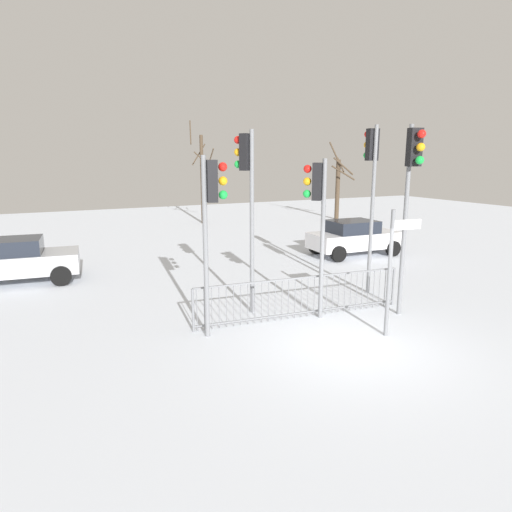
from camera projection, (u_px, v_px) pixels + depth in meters
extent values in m
plane|color=silver|center=(348.00, 345.00, 9.88)|extent=(60.00, 60.00, 0.00)
cylinder|color=slate|center=(252.00, 224.00, 11.48)|extent=(0.11, 0.11, 4.71)
cube|color=black|center=(246.00, 152.00, 11.19)|extent=(0.39, 0.35, 0.90)
sphere|color=red|center=(238.00, 140.00, 11.25)|extent=(0.20, 0.20, 0.20)
sphere|color=orange|center=(238.00, 152.00, 11.32)|extent=(0.20, 0.20, 0.20)
sphere|color=green|center=(238.00, 164.00, 11.38)|extent=(0.20, 0.20, 0.20)
cylinder|color=slate|center=(206.00, 249.00, 9.93)|extent=(0.11, 0.11, 4.08)
cube|color=black|center=(212.00, 181.00, 9.66)|extent=(0.27, 0.35, 0.90)
sphere|color=red|center=(223.00, 167.00, 9.66)|extent=(0.20, 0.20, 0.20)
sphere|color=orange|center=(223.00, 181.00, 9.73)|extent=(0.20, 0.20, 0.20)
sphere|color=green|center=(223.00, 195.00, 9.79)|extent=(0.20, 0.20, 0.20)
cylinder|color=slate|center=(372.00, 212.00, 13.20)|extent=(0.11, 0.11, 4.94)
cube|color=black|center=(372.00, 145.00, 12.94)|extent=(0.34, 0.24, 0.90)
sphere|color=red|center=(368.00, 134.00, 13.10)|extent=(0.20, 0.20, 0.20)
sphere|color=orange|center=(367.00, 145.00, 13.17)|extent=(0.20, 0.20, 0.20)
sphere|color=green|center=(367.00, 155.00, 13.23)|extent=(0.20, 0.20, 0.20)
cylinder|color=slate|center=(405.00, 223.00, 11.33)|extent=(0.11, 0.11, 4.82)
cube|color=black|center=(414.00, 147.00, 10.78)|extent=(0.35, 0.27, 0.90)
sphere|color=red|center=(422.00, 134.00, 10.48)|extent=(0.20, 0.20, 0.20)
sphere|color=orange|center=(421.00, 147.00, 10.54)|extent=(0.20, 0.20, 0.20)
sphere|color=green|center=(420.00, 160.00, 10.61)|extent=(0.20, 0.20, 0.20)
cylinder|color=slate|center=(322.00, 241.00, 11.15)|extent=(0.11, 0.11, 4.01)
cube|color=black|center=(317.00, 182.00, 10.88)|extent=(0.38, 0.39, 0.90)
sphere|color=red|center=(308.00, 169.00, 10.88)|extent=(0.20, 0.20, 0.20)
sphere|color=orange|center=(307.00, 181.00, 10.95)|extent=(0.20, 0.20, 0.20)
sphere|color=green|center=(307.00, 194.00, 11.01)|extent=(0.20, 0.20, 0.20)
cylinder|color=slate|center=(389.00, 274.00, 10.09)|extent=(0.09, 0.09, 2.92)
cube|color=white|center=(408.00, 224.00, 9.99)|extent=(0.70, 0.11, 0.22)
cube|color=slate|center=(302.00, 278.00, 11.37)|extent=(5.62, 0.55, 0.04)
cube|color=slate|center=(301.00, 313.00, 11.57)|extent=(5.62, 0.55, 0.04)
cylinder|color=slate|center=(197.00, 310.00, 10.54)|extent=(0.02, 0.02, 1.05)
cylinder|color=slate|center=(204.00, 309.00, 10.61)|extent=(0.02, 0.02, 1.05)
cylinder|color=slate|center=(212.00, 308.00, 10.67)|extent=(0.02, 0.02, 1.05)
cylinder|color=slate|center=(219.00, 307.00, 10.73)|extent=(0.02, 0.02, 1.05)
cylinder|color=slate|center=(227.00, 307.00, 10.79)|extent=(0.02, 0.02, 1.05)
cylinder|color=slate|center=(234.00, 306.00, 10.86)|extent=(0.02, 0.02, 1.05)
cylinder|color=slate|center=(241.00, 305.00, 10.92)|extent=(0.02, 0.02, 1.05)
cylinder|color=slate|center=(248.00, 304.00, 10.98)|extent=(0.02, 0.02, 1.05)
cylinder|color=slate|center=(255.00, 303.00, 11.05)|extent=(0.02, 0.02, 1.05)
cylinder|color=slate|center=(262.00, 302.00, 11.11)|extent=(0.02, 0.02, 1.05)
cylinder|color=slate|center=(269.00, 302.00, 11.17)|extent=(0.02, 0.02, 1.05)
cylinder|color=slate|center=(275.00, 301.00, 11.23)|extent=(0.02, 0.02, 1.05)
cylinder|color=slate|center=(282.00, 300.00, 11.30)|extent=(0.02, 0.02, 1.05)
cylinder|color=slate|center=(289.00, 299.00, 11.36)|extent=(0.02, 0.02, 1.05)
cylinder|color=slate|center=(295.00, 298.00, 11.42)|extent=(0.02, 0.02, 1.05)
cylinder|color=slate|center=(302.00, 298.00, 11.48)|extent=(0.02, 0.02, 1.05)
cylinder|color=slate|center=(308.00, 297.00, 11.55)|extent=(0.02, 0.02, 1.05)
cylinder|color=slate|center=(314.00, 296.00, 11.61)|extent=(0.02, 0.02, 1.05)
cylinder|color=slate|center=(320.00, 295.00, 11.67)|extent=(0.02, 0.02, 1.05)
cylinder|color=slate|center=(327.00, 295.00, 11.74)|extent=(0.02, 0.02, 1.05)
cylinder|color=slate|center=(333.00, 294.00, 11.80)|extent=(0.02, 0.02, 1.05)
cylinder|color=slate|center=(339.00, 293.00, 11.86)|extent=(0.02, 0.02, 1.05)
cylinder|color=slate|center=(345.00, 292.00, 11.92)|extent=(0.02, 0.02, 1.05)
cylinder|color=slate|center=(351.00, 292.00, 11.99)|extent=(0.02, 0.02, 1.05)
cylinder|color=slate|center=(357.00, 291.00, 12.05)|extent=(0.02, 0.02, 1.05)
cylinder|color=slate|center=(362.00, 290.00, 12.11)|extent=(0.02, 0.02, 1.05)
cylinder|color=slate|center=(368.00, 290.00, 12.17)|extent=(0.02, 0.02, 1.05)
cylinder|color=slate|center=(374.00, 289.00, 12.24)|extent=(0.02, 0.02, 1.05)
cylinder|color=slate|center=(379.00, 288.00, 12.30)|extent=(0.02, 0.02, 1.05)
cylinder|color=slate|center=(385.00, 288.00, 12.36)|extent=(0.02, 0.02, 1.05)
cylinder|color=slate|center=(390.00, 287.00, 12.43)|extent=(0.02, 0.02, 1.05)
cylinder|color=slate|center=(193.00, 311.00, 10.51)|extent=(0.06, 0.06, 1.05)
cylinder|color=slate|center=(393.00, 287.00, 12.46)|extent=(0.06, 0.06, 1.05)
cube|color=#B2B5BA|center=(17.00, 264.00, 14.66)|extent=(3.95, 2.07, 0.65)
cube|color=#1E232D|center=(10.00, 247.00, 14.49)|extent=(2.04, 1.68, 0.55)
cylinder|color=black|center=(64.00, 264.00, 15.96)|extent=(0.66, 0.28, 0.64)
cylinder|color=black|center=(61.00, 276.00, 14.40)|extent=(0.66, 0.28, 0.64)
cube|color=silver|center=(354.00, 240.00, 18.90)|extent=(3.86, 1.85, 0.65)
cube|color=#1E232D|center=(352.00, 227.00, 18.73)|extent=(1.96, 1.57, 0.55)
cylinder|color=black|center=(368.00, 242.00, 20.26)|extent=(0.65, 0.24, 0.64)
cylinder|color=black|center=(393.00, 248.00, 18.74)|extent=(0.65, 0.24, 0.64)
cylinder|color=black|center=(316.00, 246.00, 19.21)|extent=(0.65, 0.24, 0.64)
cylinder|color=black|center=(338.00, 254.00, 17.68)|extent=(0.65, 0.24, 0.64)
cylinder|color=#473828|center=(202.00, 180.00, 27.67)|extent=(0.21, 0.21, 5.37)
cylinder|color=#473828|center=(210.00, 159.00, 27.65)|extent=(0.09, 1.18, 1.26)
cylinder|color=#473828|center=(206.00, 163.00, 26.81)|extent=(1.54, 0.13, 1.35)
cylinder|color=#473828|center=(190.00, 132.00, 26.97)|extent=(0.45, 1.28, 1.47)
cylinder|color=#473828|center=(199.00, 155.00, 27.71)|extent=(0.93, 0.14, 1.31)
cylinder|color=#473828|center=(337.00, 190.00, 29.70)|extent=(0.29, 0.29, 3.91)
cylinder|color=#473828|center=(341.00, 165.00, 29.12)|extent=(0.62, 0.13, 0.96)
cylinder|color=#473828|center=(343.00, 173.00, 28.71)|extent=(1.62, 0.44, 0.96)
cylinder|color=#473828|center=(335.00, 155.00, 28.88)|extent=(0.49, 0.93, 1.61)
cylinder|color=#473828|center=(343.00, 166.00, 28.72)|extent=(1.45, 0.32, 1.14)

